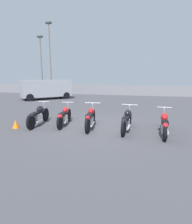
% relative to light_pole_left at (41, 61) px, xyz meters
% --- Properties ---
extents(ground_plane, '(60.00, 60.00, 0.00)m').
position_rel_light_pole_left_xyz_m(ground_plane, '(11.25, -14.33, -4.50)').
color(ground_plane, '#424247').
extents(fence_back, '(40.00, 0.04, 1.28)m').
position_rel_light_pole_left_xyz_m(fence_back, '(11.25, 0.94, -3.86)').
color(fence_back, gray).
rests_on(fence_back, ground_plane).
extents(light_pole_left, '(0.70, 0.35, 7.63)m').
position_rel_light_pole_left_xyz_m(light_pole_left, '(0.00, 0.00, 0.00)').
color(light_pole_left, slate).
rests_on(light_pole_left, ground_plane).
extents(light_pole_right, '(0.70, 0.35, 9.04)m').
position_rel_light_pole_left_xyz_m(light_pole_right, '(1.66, -0.57, 0.73)').
color(light_pole_right, slate).
rests_on(light_pole_right, ground_plane).
extents(motorcycle_slot_0, '(0.60, 2.21, 1.03)m').
position_rel_light_pole_left_xyz_m(motorcycle_slot_0, '(8.61, -14.76, -4.05)').
color(motorcycle_slot_0, black).
rests_on(motorcycle_slot_0, ground_plane).
extents(motorcycle_slot_1, '(0.66, 2.19, 0.99)m').
position_rel_light_pole_left_xyz_m(motorcycle_slot_1, '(9.76, -14.43, -4.08)').
color(motorcycle_slot_1, black).
rests_on(motorcycle_slot_1, ground_plane).
extents(motorcycle_slot_2, '(0.73, 2.16, 1.05)m').
position_rel_light_pole_left_xyz_m(motorcycle_slot_2, '(11.11, -14.69, -4.06)').
color(motorcycle_slot_2, black).
rests_on(motorcycle_slot_2, ground_plane).
extents(motorcycle_slot_3, '(0.71, 2.22, 1.02)m').
position_rel_light_pole_left_xyz_m(motorcycle_slot_3, '(12.68, -14.67, -4.06)').
color(motorcycle_slot_3, black).
rests_on(motorcycle_slot_3, ground_plane).
extents(motorcycle_slot_4, '(0.57, 2.20, 0.98)m').
position_rel_light_pole_left_xyz_m(motorcycle_slot_4, '(14.12, -14.82, -4.08)').
color(motorcycle_slot_4, black).
rests_on(motorcycle_slot_4, ground_plane).
extents(parked_van, '(4.85, 4.90, 1.98)m').
position_rel_light_pole_left_xyz_m(parked_van, '(3.56, -5.22, -3.39)').
color(parked_van, '#999EA8').
rests_on(parked_van, ground_plane).
extents(traffic_cone_near, '(0.31, 0.31, 0.36)m').
position_rel_light_pole_left_xyz_m(traffic_cone_near, '(7.91, -15.47, -4.32)').
color(traffic_cone_near, orange).
rests_on(traffic_cone_near, ground_plane).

